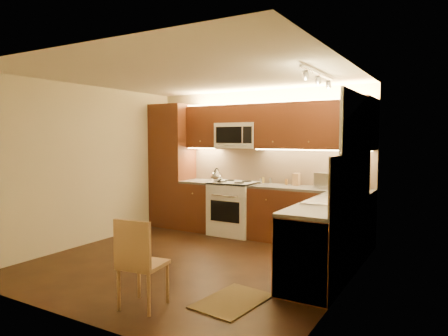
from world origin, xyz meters
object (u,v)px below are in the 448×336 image
Objects in this scene: sink at (331,195)px; kettle at (217,175)px; microwave at (238,136)px; stove at (234,208)px; dining_chair at (143,262)px; knife_block at (296,179)px; toaster_oven at (330,180)px; soap_bottle at (353,187)px.

sink is 2.43m from kettle.
sink is (2.00, -1.26, -0.74)m from microwave.
kettle reaches higher than stove.
kettle is at bearing -127.27° from microwave.
stove is 3.20m from dining_chair.
knife_block is at bearing 9.84° from stove.
kettle is (-2.25, 0.94, 0.07)m from sink.
toaster_oven is at bearing -10.28° from knife_block.
kettle is 1.90m from toaster_oven.
toaster_oven reaches higher than sink.
sink is 4.25× the size of knife_block.
kettle is 3.14m from dining_chair.
dining_chair is at bearing -96.09° from toaster_oven.
soap_bottle is (2.35, -0.24, -0.04)m from kettle.
kettle reaches higher than dining_chair.
sink is at bearing -32.21° from microwave.
knife_block is at bearing 12.26° from kettle.
sink is at bearing -58.37° from knife_block.
knife_block reaches higher than sink.
microwave is 2.30m from soap_bottle.
microwave is 0.84× the size of dining_chair.
sink is (2.00, -1.12, 0.52)m from stove.
knife_block is (1.31, 0.37, -0.04)m from kettle.
stove is 4.36× the size of soap_bottle.
microwave is 3.60× the size of soap_bottle.
soap_bottle is at bearing -9.54° from kettle.
knife_block is at bearing 141.43° from soap_bottle.
microwave reaches higher than sink.
soap_bottle is (0.11, 0.69, 0.03)m from sink.
toaster_oven is at bearing -0.48° from microwave.
dining_chair is (-1.42, -2.69, -0.55)m from soap_bottle.
soap_bottle is (2.11, -0.43, 0.55)m from stove.
microwave is at bearing 178.63° from knife_block.
knife_block is at bearing 2.65° from microwave.
sink is 2.15× the size of toaster_oven.
kettle is at bearing 165.93° from soap_bottle.
stove reaches higher than dining_chair.
toaster_oven is 0.44× the size of dining_chair.
dining_chair is at bearing -75.99° from kettle.
dining_chair is (0.69, -3.26, -1.27)m from microwave.
toaster_oven is 0.73m from soap_bottle.
knife_block is at bearing 75.71° from dining_chair.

